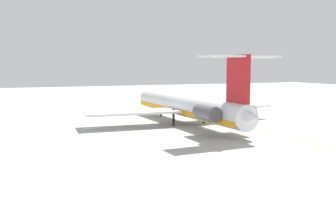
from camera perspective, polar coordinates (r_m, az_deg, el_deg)
ground at (r=85.93m, az=8.42°, el=-1.49°), size 297.32×297.32×0.00m
main_jetliner at (r=76.61m, az=3.19°, el=0.41°), size 46.97×41.70×13.68m
ground_crew_near_nose at (r=104.90m, az=4.63°, el=0.60°), size 0.31×0.36×1.74m
ground_crew_near_tail at (r=105.23m, az=5.93°, el=0.59°), size 0.27×0.42×1.68m
taxiway_centreline at (r=82.49m, az=8.51°, el=-1.82°), size 77.25×2.11×0.01m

